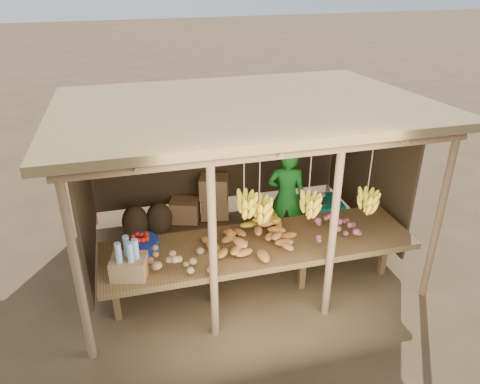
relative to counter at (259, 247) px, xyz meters
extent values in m
plane|color=brown|center=(0.00, 0.95, -0.74)|extent=(60.00, 60.00, 0.00)
cylinder|color=#97724E|center=(-2.10, -0.55, 0.36)|extent=(0.09, 0.09, 2.20)
cylinder|color=#97724E|center=(2.10, -0.55, 0.36)|extent=(0.09, 0.09, 2.20)
cylinder|color=#97724E|center=(-2.10, 2.45, 0.36)|extent=(0.09, 0.09, 2.20)
cylinder|color=#97724E|center=(2.10, 2.45, 0.36)|extent=(0.09, 0.09, 2.20)
cylinder|color=#97724E|center=(-0.70, -0.55, 0.36)|extent=(0.09, 0.09, 2.20)
cylinder|color=#97724E|center=(0.70, -0.55, 0.36)|extent=(0.09, 0.09, 2.20)
cylinder|color=#97724E|center=(0.00, -0.55, 1.46)|extent=(4.40, 0.09, 0.09)
cylinder|color=#97724E|center=(0.00, 2.45, 1.46)|extent=(4.40, 0.09, 0.09)
cube|color=#997A47|center=(0.00, 0.95, 1.55)|extent=(4.70, 3.50, 0.28)
cube|color=#44321F|center=(0.00, 2.43, 0.47)|extent=(4.20, 0.04, 1.98)
cube|color=#44321F|center=(-2.08, 1.15, 0.47)|extent=(0.04, 2.40, 1.98)
cube|color=#44321F|center=(2.08, 1.15, 0.47)|extent=(0.04, 2.40, 1.98)
cube|color=brown|center=(0.00, 0.00, 0.02)|extent=(3.90, 1.05, 0.08)
cube|color=brown|center=(-1.80, 0.00, -0.38)|extent=(0.08, 0.08, 0.72)
cube|color=brown|center=(-0.60, 0.00, -0.38)|extent=(0.08, 0.08, 0.72)
cube|color=brown|center=(0.60, 0.00, -0.38)|extent=(0.08, 0.08, 0.72)
cube|color=brown|center=(1.80, 0.00, -0.38)|extent=(0.08, 0.08, 0.72)
cylinder|color=navy|center=(-1.42, 0.23, 0.13)|extent=(0.40, 0.40, 0.14)
cube|color=#A17348|center=(-1.59, -0.26, 0.18)|extent=(0.44, 0.39, 0.24)
imported|color=#1B7B21|center=(0.76, 1.12, 0.05)|extent=(0.66, 0.53, 1.58)
cube|color=brown|center=(1.39, 1.24, -0.48)|extent=(0.61, 0.54, 0.52)
cube|color=#0D9189|center=(1.39, 1.24, -0.19)|extent=(0.68, 0.60, 0.05)
cube|color=#A17348|center=(-0.13, 2.15, -0.54)|extent=(0.54, 0.48, 0.37)
cube|color=#A17348|center=(-0.13, 2.15, -0.17)|extent=(0.54, 0.48, 0.37)
cube|color=#A17348|center=(-0.63, 2.15, -0.54)|extent=(0.54, 0.48, 0.37)
ellipsoid|color=#44321F|center=(-1.46, 1.98, -0.49)|extent=(0.42, 0.42, 0.57)
ellipsoid|color=#44321F|center=(-1.08, 1.98, -0.49)|extent=(0.42, 0.42, 0.57)
camera|label=1|loc=(-1.49, -4.68, 3.26)|focal=35.00mm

